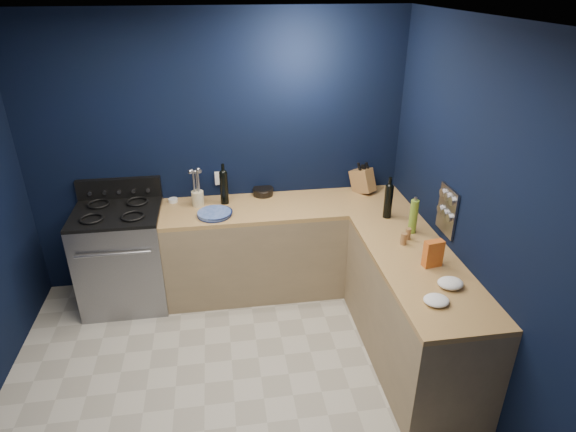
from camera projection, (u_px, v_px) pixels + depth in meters
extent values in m
cube|color=#ADA798|center=(235.00, 403.00, 3.58)|extent=(3.50, 3.50, 0.02)
cube|color=silver|center=(209.00, 23.00, 2.41)|extent=(3.50, 3.50, 0.02)
cube|color=black|center=(218.00, 156.00, 4.55)|extent=(3.50, 0.02, 2.60)
cube|color=black|center=(490.00, 230.00, 3.23)|extent=(0.02, 3.50, 2.60)
cube|color=#8B7554|center=(286.00, 248.00, 4.73)|extent=(2.30, 0.63, 0.86)
cube|color=brown|center=(286.00, 207.00, 4.53)|extent=(2.30, 0.63, 0.04)
cube|color=#8B7554|center=(412.00, 313.00, 3.83)|extent=(0.63, 1.67, 0.86)
cube|color=brown|center=(419.00, 265.00, 3.63)|extent=(0.63, 1.67, 0.04)
cube|color=gray|center=(124.00, 259.00, 4.50)|extent=(0.76, 0.66, 0.92)
cube|color=black|center=(119.00, 278.00, 4.23)|extent=(0.59, 0.02, 0.42)
cube|color=black|center=(116.00, 213.00, 4.29)|extent=(0.76, 0.66, 0.03)
cube|color=black|center=(119.00, 189.00, 4.51)|extent=(0.76, 0.06, 0.20)
cube|color=gray|center=(447.00, 211.00, 3.77)|extent=(0.02, 0.28, 0.38)
cube|color=white|center=(220.00, 178.00, 4.63)|extent=(0.09, 0.02, 0.13)
cylinder|color=#2B4F8E|center=(214.00, 214.00, 4.31)|extent=(0.30, 0.30, 0.04)
cylinder|color=white|center=(173.00, 200.00, 4.57)|extent=(0.10, 0.10, 0.03)
cylinder|color=beige|center=(198.00, 198.00, 4.48)|extent=(0.13, 0.13, 0.14)
cylinder|color=black|center=(224.00, 188.00, 4.48)|extent=(0.10, 0.10, 0.31)
cylinder|color=black|center=(263.00, 191.00, 4.71)|extent=(0.22, 0.22, 0.07)
cube|color=brown|center=(363.00, 181.00, 4.74)|extent=(0.25, 0.29, 0.28)
cylinder|color=black|center=(388.00, 202.00, 4.23)|extent=(0.09, 0.09, 0.30)
cylinder|color=olive|center=(413.00, 217.00, 3.98)|extent=(0.09, 0.09, 0.29)
cylinder|color=olive|center=(408.00, 234.00, 3.92)|extent=(0.05, 0.05, 0.10)
cylinder|color=olive|center=(404.00, 239.00, 3.84)|extent=(0.06, 0.06, 0.10)
cube|color=#AD0C18|center=(433.00, 254.00, 3.53)|extent=(0.15, 0.09, 0.21)
ellipsoid|color=white|center=(450.00, 283.00, 3.32)|extent=(0.18, 0.15, 0.06)
ellipsoid|color=white|center=(436.00, 300.00, 3.15)|extent=(0.19, 0.18, 0.05)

